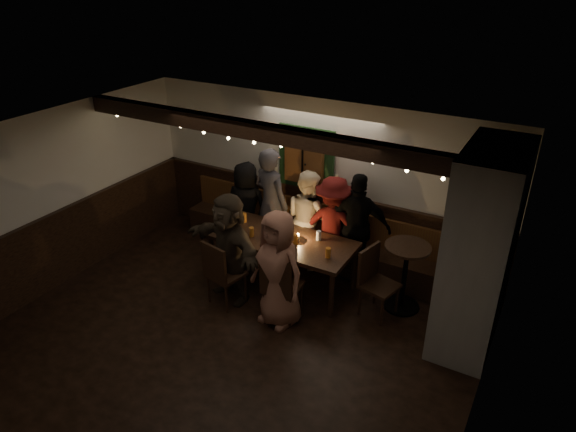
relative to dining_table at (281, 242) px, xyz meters
The scene contains 13 objects.
room 1.18m from the dining_table, ahead, with size 6.02×5.01×2.62m.
dining_table is the anchor object (origin of this frame).
chair_near_left 1.01m from the dining_table, 117.24° to the right, with size 0.53×0.53×1.00m.
chair_near_right 0.91m from the dining_table, 61.16° to the right, with size 0.50×0.50×1.03m.
chair_end 1.46m from the dining_table, ahead, with size 0.54×0.54×0.99m.
high_top 1.81m from the dining_table, 10.04° to the left, with size 0.62×0.62×0.99m.
person_a 1.25m from the dining_table, 147.41° to the left, with size 0.74×0.48×1.52m, color black.
person_b 0.91m from the dining_table, 130.46° to the left, with size 0.68×0.44×1.85m, color #35343B.
person_c 0.75m from the dining_table, 85.96° to the left, with size 0.77×0.60×1.58m, color beige.
person_d 0.87m from the dining_table, 54.20° to the left, with size 1.02×0.59×1.58m, color #470D0D.
person_e 1.17m from the dining_table, 39.53° to the left, with size 0.99×0.41×1.69m, color black.
person_f 0.80m from the dining_table, 125.41° to the right, with size 1.51×0.48×1.63m, color #30271E.
person_g 0.92m from the dining_table, 62.23° to the right, with size 0.80×0.52×1.65m, color #95604F.
Camera 1 is at (3.24, -4.25, 4.45)m, focal length 32.00 mm.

